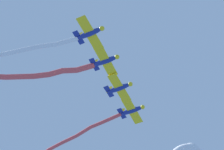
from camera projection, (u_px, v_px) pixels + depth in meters
name	position (u px, v px, depth m)	size (l,w,h in m)	color
airplane_lead	(90.00, 33.00, 64.29)	(5.75, 5.52, 1.63)	navy
airplane_left_wing	(106.00, 61.00, 67.95)	(5.84, 5.41, 1.63)	navy
smoke_trail_left_wing	(20.00, 74.00, 70.56)	(11.61, 23.12, 2.83)	#DB4C4C
airplane_right_wing	(119.00, 88.00, 71.13)	(5.73, 5.54, 1.63)	navy
airplane_slot	(132.00, 110.00, 74.79)	(5.79, 5.47, 1.63)	navy
smoke_trail_slot	(76.00, 136.00, 77.73)	(15.46, 12.37, 1.85)	#DB4C4C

